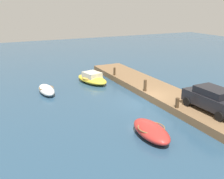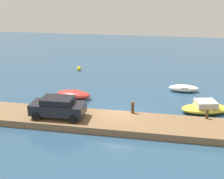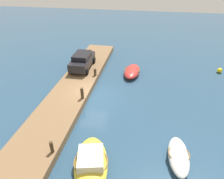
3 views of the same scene
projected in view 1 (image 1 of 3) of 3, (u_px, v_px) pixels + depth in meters
name	position (u px, v px, depth m)	size (l,w,h in m)	color
ground_plane	(147.00, 103.00, 21.55)	(84.00, 84.00, 0.00)	navy
dock_platform	(167.00, 96.00, 22.27)	(24.06, 3.36, 0.57)	brown
motorboat_yellow	(92.00, 78.00, 26.83)	(4.49, 2.80, 1.09)	gold
rowboat_red	(151.00, 131.00, 15.89)	(3.54, 1.81, 0.79)	#B72D28
rowboat_white	(46.00, 90.00, 23.54)	(3.10, 1.30, 0.72)	white
mooring_post_west	(177.00, 103.00, 18.87)	(0.26, 0.26, 0.72)	#47331E
mooring_post_mid_west	(145.00, 85.00, 22.44)	(0.25, 0.25, 0.98)	#47331E
mooring_post_mid_east	(114.00, 71.00, 27.46)	(0.21, 0.21, 0.80)	#47331E
parked_car	(213.00, 99.00, 18.17)	(4.27, 2.05, 1.65)	black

